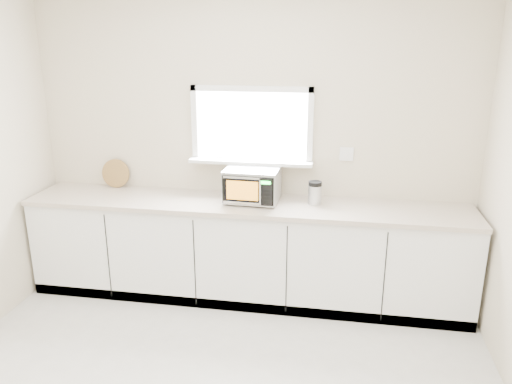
# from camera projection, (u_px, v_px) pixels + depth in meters

# --- Properties ---
(back_wall) EXTENTS (4.00, 0.17, 2.70)m
(back_wall) POSITION_uv_depth(u_px,v_px,m) (252.00, 146.00, 4.53)
(back_wall) COLOR beige
(back_wall) RESTS_ON ground
(cabinets) EXTENTS (3.92, 0.60, 0.88)m
(cabinets) POSITION_uv_depth(u_px,v_px,m) (246.00, 252.00, 4.53)
(cabinets) COLOR white
(cabinets) RESTS_ON ground
(countertop) EXTENTS (3.92, 0.64, 0.04)m
(countertop) POSITION_uv_depth(u_px,v_px,m) (246.00, 204.00, 4.38)
(countertop) COLOR beige
(countertop) RESTS_ON cabinets
(microwave) EXTENTS (0.48, 0.40, 0.30)m
(microwave) POSITION_uv_depth(u_px,v_px,m) (252.00, 185.00, 4.35)
(microwave) COLOR black
(microwave) RESTS_ON countertop
(knife_block) EXTENTS (0.14, 0.20, 0.27)m
(knife_block) POSITION_uv_depth(u_px,v_px,m) (233.00, 186.00, 4.47)
(knife_block) COLOR #412E17
(knife_block) RESTS_ON countertop
(cutting_board) EXTENTS (0.27, 0.07, 0.27)m
(cutting_board) POSITION_uv_depth(u_px,v_px,m) (116.00, 173.00, 4.79)
(cutting_board) COLOR olive
(cutting_board) RESTS_ON countertop
(coffee_grinder) EXTENTS (0.15, 0.15, 0.21)m
(coffee_grinder) POSITION_uv_depth(u_px,v_px,m) (315.00, 193.00, 4.31)
(coffee_grinder) COLOR #B7BABF
(coffee_grinder) RESTS_ON countertop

